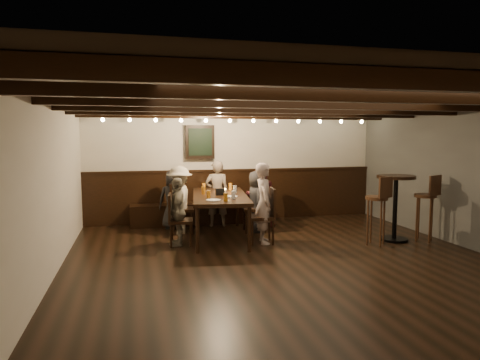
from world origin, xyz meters
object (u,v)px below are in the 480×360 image
object	(u,v)px
chair_left_near	(181,218)
person_bench_left	(173,199)
person_left_far	(178,211)
person_bench_centre	(217,193)
person_right_near	(257,201)
chair_left_far	(180,229)
person_right_far	(264,203)
person_bench_right	(261,196)
chair_right_near	(255,217)
bar_stool_right	(425,216)
bar_stool_left	(376,220)
dining_table	(220,198)
high_top_table	(395,198)
chair_right_far	(262,226)
person_left_near	(180,200)

from	to	relation	value
chair_left_near	person_bench_left	size ratio (longest dim) A/B	0.83
person_bench_left	person_left_far	bearing A→B (deg)	96.34
person_bench_centre	person_right_near	size ratio (longest dim) A/B	1.14
chair_left_far	person_right_far	world-z (taller)	person_right_far
person_bench_right	person_bench_centre	bearing A→B (deg)	-9.46
chair_left_far	person_right_far	size ratio (longest dim) A/B	0.63
chair_left_far	person_right_far	distance (m)	1.53
person_bench_right	chair_right_near	bearing A→B (deg)	68.22
person_left_far	bar_stool_right	distance (m)	4.39
chair_right_near	bar_stool_left	bearing A→B (deg)	-122.89
chair_left_near	person_right_far	size ratio (longest dim) A/B	0.70
person_bench_left	person_bench_right	size ratio (longest dim) A/B	0.93
dining_table	chair_left_far	size ratio (longest dim) A/B	2.53
person_bench_centre	person_right_far	bearing A→B (deg)	116.57
person_bench_centre	person_bench_right	xyz separation A→B (m)	(0.87, -0.27, -0.05)
person_right_far	person_left_far	bearing A→B (deg)	90.00
chair_left_far	person_bench_left	bearing A→B (deg)	-172.36
chair_left_near	person_right_near	size ratio (longest dim) A/B	0.82
person_bench_right	person_bench_left	bearing A→B (deg)	0.00
person_right_near	bar_stool_left	bearing A→B (deg)	-123.29
bar_stool_right	person_right_far	bearing A→B (deg)	148.00
dining_table	person_right_near	distance (m)	0.89
high_top_table	bar_stool_right	world-z (taller)	bar_stool_right
chair_left_near	chair_right_far	distance (m)	1.70
person_right_far	bar_stool_left	distance (m)	1.95
chair_left_far	high_top_table	size ratio (longest dim) A/B	0.76
chair_right_near	high_top_table	size ratio (longest dim) A/B	0.81
person_left_near	person_right_far	bearing A→B (deg)	59.04
dining_table	person_right_near	bearing A→B (deg)	30.96
bar_stool_left	chair_left_far	bearing A→B (deg)	145.84
person_left_near	dining_table	bearing A→B (deg)	59.04
bar_stool_right	high_top_table	bearing A→B (deg)	141.75
person_right_near	person_right_far	size ratio (longest dim) A/B	0.85
chair_right_near	person_bench_right	world-z (taller)	person_bench_right
person_left_near	person_right_far	xyz separation A→B (m)	(1.36, -1.09, 0.05)
person_left_near	person_right_far	size ratio (longest dim) A/B	0.93
person_left_far	person_right_far	distance (m)	1.50
chair_left_far	bar_stool_left	size ratio (longest dim) A/B	0.75
person_bench_right	person_left_far	size ratio (longest dim) A/B	1.09
chair_right_far	person_bench_left	xyz separation A→B (m)	(-1.42, 1.56, 0.30)
chair_left_far	person_right_near	xyz separation A→B (m)	(1.58, 0.69, 0.33)
person_left_near	chair_left_near	bearing A→B (deg)	90.00
chair_right_near	chair_left_near	bearing A→B (deg)	90.00
chair_left_near	person_left_far	world-z (taller)	person_left_far
chair_left_near	person_bench_right	distance (m)	1.72
person_left_near	person_right_near	bearing A→B (deg)	90.00
chair_left_far	person_bench_centre	world-z (taller)	person_bench_centre
high_top_table	bar_stool_left	size ratio (longest dim) A/B	0.99
person_left_near	person_right_far	world-z (taller)	person_right_far
person_bench_right	bar_stool_right	size ratio (longest dim) A/B	1.07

